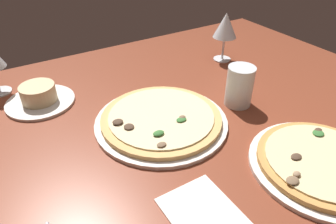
% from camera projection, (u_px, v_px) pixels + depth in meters
% --- Properties ---
extents(dining_table, '(1.50, 1.10, 0.04)m').
position_uv_depth(dining_table, '(175.00, 126.00, 0.81)').
color(dining_table, brown).
rests_on(dining_table, ground).
extents(pizza_main, '(0.34, 0.34, 0.03)m').
position_uv_depth(pizza_main, '(161.00, 120.00, 0.78)').
color(pizza_main, silver).
rests_on(pizza_main, dining_table).
extents(pizza_side, '(0.30, 0.30, 0.03)m').
position_uv_depth(pizza_side, '(321.00, 163.00, 0.65)').
color(pizza_side, silver).
rests_on(pizza_side, dining_table).
extents(ramekin_on_saucer, '(0.19, 0.19, 0.06)m').
position_uv_depth(ramekin_on_saucer, '(39.00, 97.00, 0.86)').
color(ramekin_on_saucer, silver).
rests_on(ramekin_on_saucer, dining_table).
extents(wine_glass_near, '(0.08, 0.08, 0.17)m').
position_uv_depth(wine_glass_near, '(225.00, 26.00, 1.04)').
color(wine_glass_near, silver).
rests_on(wine_glass_near, dining_table).
extents(water_glass, '(0.07, 0.07, 0.11)m').
position_uv_depth(water_glass, '(239.00, 88.00, 0.84)').
color(water_glass, silver).
rests_on(water_glass, dining_table).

